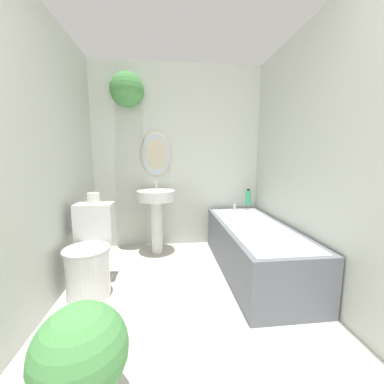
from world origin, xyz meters
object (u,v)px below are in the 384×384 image
object	(u,v)px
bathtub	(254,247)
toilet_paper_roll	(94,198)
pedestal_sink	(156,206)
shampoo_bottle	(248,197)
toilet	(90,256)
potted_plant	(81,357)

from	to	relation	value
bathtub	toilet_paper_roll	distance (m)	1.69
bathtub	toilet_paper_roll	size ratio (longest dim) A/B	15.19
pedestal_sink	toilet_paper_roll	world-z (taller)	pedestal_sink
shampoo_bottle	toilet_paper_roll	world-z (taller)	toilet_paper_roll
toilet	pedestal_sink	size ratio (longest dim) A/B	0.86
shampoo_bottle	pedestal_sink	bearing A→B (deg)	-175.41
bathtub	shampoo_bottle	bearing A→B (deg)	76.17
bathtub	shampoo_bottle	world-z (taller)	shampoo_bottle
pedestal_sink	potted_plant	size ratio (longest dim) A/B	1.67
bathtub	toilet_paper_roll	bearing A→B (deg)	-179.50
shampoo_bottle	potted_plant	size ratio (longest dim) A/B	0.39
pedestal_sink	potted_plant	xyz separation A→B (m)	(-0.28, -1.89, -0.31)
potted_plant	toilet_paper_roll	bearing A→B (deg)	102.47
toilet	potted_plant	bearing A→B (deg)	-75.37
toilet_paper_roll	potted_plant	bearing A→B (deg)	-77.53
bathtub	potted_plant	xyz separation A→B (m)	(-1.32, -1.28, 0.03)
toilet	bathtub	size ratio (longest dim) A/B	0.46
pedestal_sink	shampoo_bottle	bearing A→B (deg)	4.59
toilet	toilet_paper_roll	xyz separation A→B (m)	(0.00, 0.19, 0.49)
pedestal_sink	potted_plant	distance (m)	1.93
pedestal_sink	potted_plant	world-z (taller)	pedestal_sink
pedestal_sink	shampoo_bottle	distance (m)	1.22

